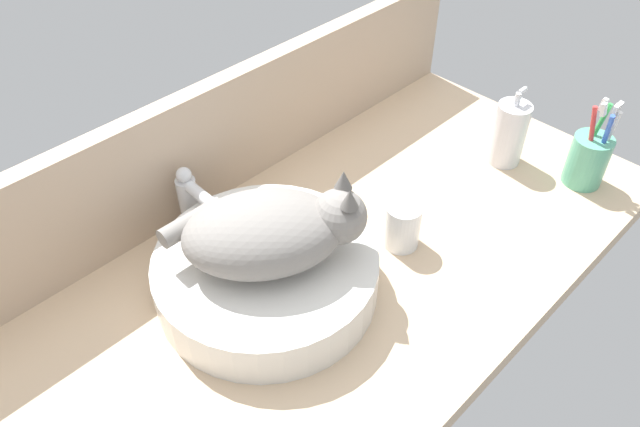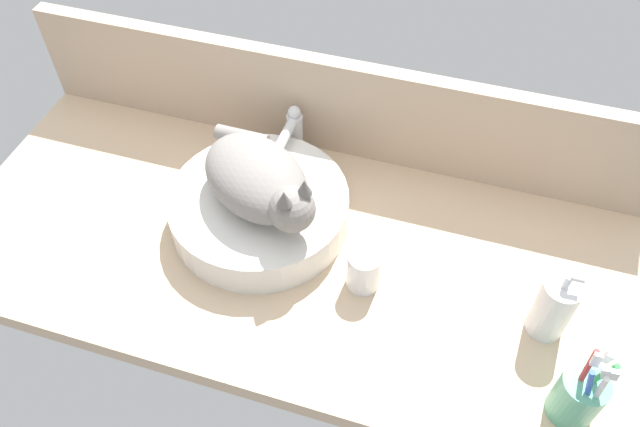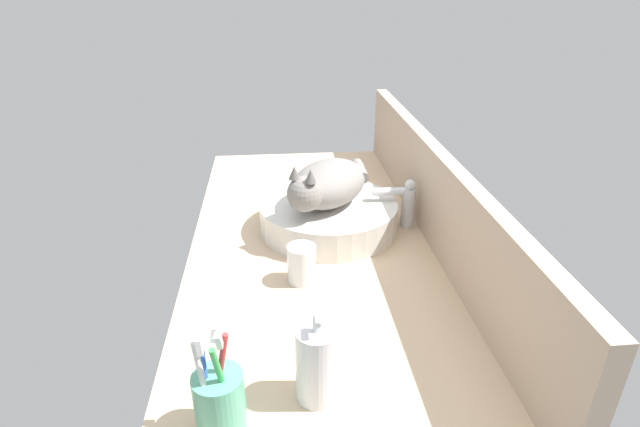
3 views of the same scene
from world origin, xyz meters
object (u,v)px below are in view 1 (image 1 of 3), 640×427
Objects in this scene: soap_dispenser at (509,133)px; water_glass at (402,228)px; faucet at (192,199)px; sink_basin at (267,274)px; cat at (272,230)px; toothbrush_cup at (588,158)px.

water_glass is (-34.06, -0.32, -3.04)cm from soap_dispenser.
soap_dispenser reaches higher than faucet.
sink_basin is 9.76cm from cat.
soap_dispenser is 0.89× the size of toothbrush_cup.
faucet is at bearing 91.75° from cat.
cat is 3.46× the size of water_glass.
cat is at bearing -88.25° from faucet.
cat is (1.16, -0.72, 9.67)cm from sink_basin.
sink_basin is 1.95× the size of toothbrush_cup.
soap_dispenser is at bearing -26.41° from faucet.
toothbrush_cup is 41.87cm from water_glass.
soap_dispenser is (57.75, -28.68, -0.51)cm from faucet.
cat is 1.61× the size of toothbrush_cup.
cat reaches higher than toothbrush_cup.
faucet reaches higher than sink_basin.
cat reaches higher than sink_basin.
cat is at bearing 160.06° from toothbrush_cup.
toothbrush_cup is (5.14, -14.92, -1.10)cm from soap_dispenser.
toothbrush_cup is (63.41, -23.30, 1.79)cm from sink_basin.
cat reaches higher than faucet.
faucet is 37.61cm from water_glass.
toothbrush_cup is at bearing -20.43° from water_glass.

